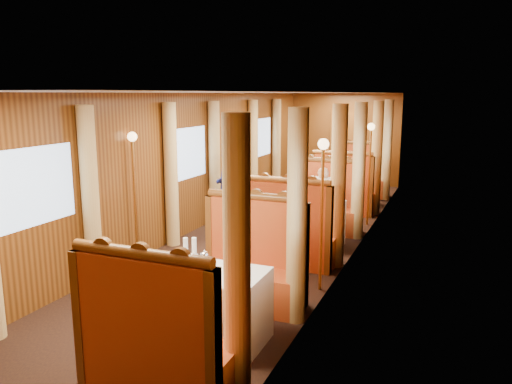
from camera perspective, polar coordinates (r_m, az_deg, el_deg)
The scene contains 47 objects.
floor at distance 8.60m, azimuth 1.25°, elevation -5.62°, with size 3.00×12.00×0.01m, color black, non-canonical shape.
ceiling at distance 8.23m, azimuth 1.33°, elevation 11.29°, with size 3.00×12.00×0.01m, color silver, non-canonical shape.
wall_far at distance 14.05m, azimuth 10.09°, elevation 5.97°, with size 3.00×2.50×0.01m, color brown, non-canonical shape.
wall_left at distance 8.96m, azimuth -7.72°, elevation 3.16°, with size 12.00×2.50×0.01m, color brown, non-canonical shape.
wall_right at distance 7.92m, azimuth 11.49°, elevation 1.99°, with size 12.00×2.50×0.01m, color brown, non-canonical shape.
doorway_far at distance 14.05m, azimuth 10.03°, elevation 4.95°, with size 0.80×0.04×2.00m, color brown.
table_near at distance 5.17m, azimuth -4.99°, elevation -12.93°, with size 1.05×0.72×0.75m, color white.
banquette_near_fwd at distance 4.37m, azimuth -11.34°, elevation -17.21°, with size 1.30×0.55×1.34m.
banquette_near_aft at distance 6.01m, azimuth -0.54°, elevation -8.89°, with size 1.30×0.55×1.34m.
table_mid at distance 8.27m, azimuth 6.13°, elevation -3.67°, with size 1.05×0.72×0.75m, color white.
banquette_mid_fwd at distance 7.32m, azimuth 3.93°, elevation -5.20°, with size 1.30×0.55×1.34m.
banquette_mid_aft at distance 9.21m, azimuth 7.90°, elevation -1.86°, with size 1.30×0.55×1.34m.
table_far at distance 11.59m, azimuth 10.95°, elevation 0.49°, with size 1.05×0.72×0.75m, color white.
banquette_far_fwd at distance 10.61m, azimuth 9.87°, elevation -0.19°, with size 1.30×0.55×1.34m.
banquette_far_aft at distance 12.57m, azimuth 11.87°, elevation 1.50°, with size 1.30×0.55×1.34m.
tea_tray at distance 5.05m, azimuth -6.57°, elevation -8.89°, with size 0.34×0.26×0.01m, color silver.
teapot_left at distance 5.01m, azimuth -7.52°, elevation -8.28°, with size 0.18×0.14×0.15m, color silver, non-canonical shape.
teapot_right at distance 4.91m, azimuth -5.62°, elevation -8.76°, with size 0.16×0.12×0.13m, color silver, non-canonical shape.
teapot_back at distance 5.13m, azimuth -5.88°, elevation -7.87°, with size 0.16×0.12×0.13m, color silver, non-canonical shape.
fruit_plate at distance 4.75m, azimuth -2.26°, elevation -9.99°, with size 0.24×0.24×0.05m.
cup_inboard at distance 5.29m, azimuth -8.03°, elevation -6.86°, with size 0.08×0.08×0.26m.
cup_outboard at distance 5.29m, azimuth -7.06°, elevation -6.86°, with size 0.08×0.08×0.26m.
rose_vase_mid at distance 8.18m, azimuth 6.20°, elevation 0.15°, with size 0.06×0.06×0.36m.
rose_vase_far at distance 11.49m, azimuth 11.22°, elevation 3.18°, with size 0.06×0.06×0.36m.
window_left_near at distance 6.17m, azimuth -23.97°, elevation 0.56°, with size 1.20×0.90×0.01m, color #93ADD1, non-canonical shape.
curtain_left_near_b at distance 6.71m, azimuth -18.40°, elevation -0.66°, with size 0.22×0.22×2.35m, color tan.
window_right_near at distance 4.55m, azimuth 3.05°, elevation -1.98°, with size 1.20×0.90×0.01m, color #93ADD1, non-canonical shape.
curtain_right_near_a at distance 3.97m, azimuth -2.17°, elevation -8.10°, with size 0.22×0.22×2.35m, color tan.
curtain_right_near_b at distance 5.37m, azimuth 4.70°, elevation -2.98°, with size 0.22×0.22×2.35m, color tan.
window_left_mid at distance 8.93m, azimuth -7.67°, elevation 4.43°, with size 1.20×0.90×0.01m, color #93ADD1, non-canonical shape.
curtain_left_mid_a at distance 8.25m, azimuth -9.67°, elevation 1.89°, with size 0.22×0.22×2.35m, color tan.
curtain_left_mid_b at distance 9.59m, azimuth -4.77°, elevation 3.30°, with size 0.22×0.22×2.35m, color tan.
window_right_mid at distance 7.89m, azimuth 11.44°, elevation 3.43°, with size 1.20×0.90×0.01m, color #93ADD1, non-canonical shape.
curtain_right_mid_a at distance 7.20m, azimuth 9.36°, elevation 0.55°, with size 0.22×0.22×2.35m, color tan.
curtain_right_mid_b at distance 8.71m, azimuth 11.66°, elevation 2.30°, with size 0.22×0.22×2.35m, color tan.
window_left_far at distance 12.07m, azimuth 0.63°, elevation 6.27°, with size 1.20×0.90×0.01m, color #93ADD1, non-canonical shape.
curtain_left_far_a at distance 11.34m, azimuth -0.33°, elevation 4.55°, with size 0.22×0.22×2.35m, color tan.
curtain_left_far_b at distance 12.79m, azimuth 2.35°, elevation 5.30°, with size 0.22×0.22×2.35m, color tan.
window_right_far at distance 11.33m, azimuth 14.81°, elevation 5.57°, with size 1.20×0.90×0.01m, color #93ADD1, non-canonical shape.
curtain_right_far_a at distance 10.61m, azimuth 13.61°, elevation 3.78°, with size 0.22×0.22×2.35m, color tan.
curtain_right_far_b at distance 12.14m, azimuth 14.74°, elevation 4.62°, with size 0.22×0.22×2.35m, color tan.
sconce_left_fore at distance 7.43m, azimuth -13.79°, elevation 2.34°, with size 0.14×0.14×1.95m.
sconce_right_fore at distance 6.23m, azimuth 7.60°, elevation 0.91°, with size 0.14×0.14×1.95m.
sconce_left_aft at distance 10.44m, azimuth -2.48°, elevation 5.12°, with size 0.14×0.14×1.95m.
sconce_right_aft at distance 9.63m, azimuth 12.90°, elevation 4.34°, with size 0.14×0.14×1.95m.
steward at distance 8.96m, azimuth -3.28°, elevation 0.58°, with size 0.61×0.40×1.68m, color navy.
passenger at distance 8.92m, azimuth 7.58°, elevation -0.18°, with size 0.40×0.44×0.76m.
Camera 1 is at (2.93, -7.69, 2.49)m, focal length 35.00 mm.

